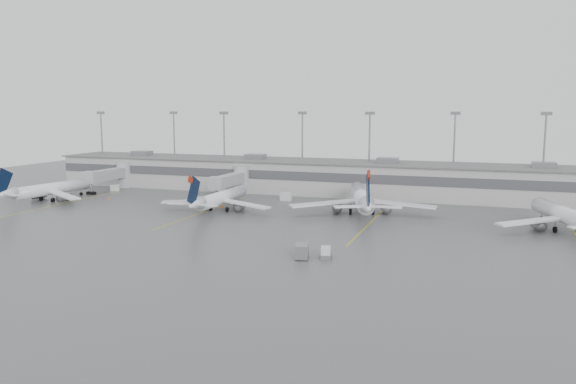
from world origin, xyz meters
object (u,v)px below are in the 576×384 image
(jet_far_left, at_px, (48,189))
(baggage_tug, at_px, (326,254))
(jet_far_right, at_px, (566,215))
(jet_mid_right, at_px, (362,198))
(jet_mid_left, at_px, (220,198))

(jet_far_left, height_order, baggage_tug, jet_far_left)
(jet_far_right, bearing_deg, jet_far_left, 164.01)
(jet_mid_right, bearing_deg, jet_far_left, 170.11)
(jet_mid_left, xyz_separation_m, jet_mid_right, (28.85, 6.28, 0.56))
(jet_mid_left, xyz_separation_m, jet_far_right, (65.83, 1.12, 0.15))
(jet_mid_right, bearing_deg, baggage_tug, -102.54)
(jet_mid_left, height_order, baggage_tug, jet_mid_left)
(baggage_tug, bearing_deg, jet_far_left, 144.97)
(jet_mid_right, relative_size, baggage_tug, 11.49)
(jet_far_left, xyz_separation_m, jet_mid_left, (43.25, 1.61, -0.07))
(jet_far_left, bearing_deg, jet_mid_left, 9.87)
(jet_far_right, distance_m, baggage_tug, 46.23)
(jet_far_left, distance_m, jet_mid_right, 72.53)
(jet_mid_left, bearing_deg, jet_mid_right, 11.96)
(jet_mid_left, relative_size, jet_mid_right, 0.85)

